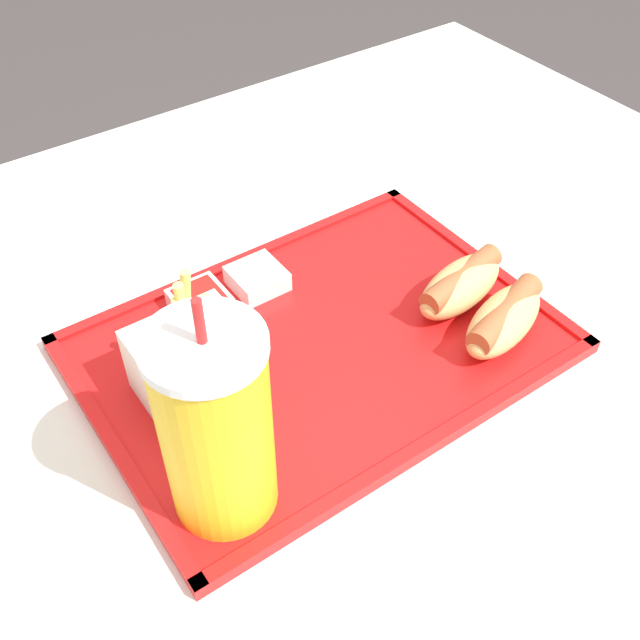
% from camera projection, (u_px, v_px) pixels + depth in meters
% --- Properties ---
extents(dining_table, '(1.35, 0.97, 0.73)m').
position_uv_depth(dining_table, '(284.00, 552.00, 0.97)').
color(dining_table, beige).
rests_on(dining_table, ground_plane).
extents(food_tray, '(0.43, 0.31, 0.01)m').
position_uv_depth(food_tray, '(320.00, 346.00, 0.72)').
color(food_tray, red).
rests_on(food_tray, dining_table).
extents(soda_cup, '(0.08, 0.08, 0.21)m').
position_uv_depth(soda_cup, '(216.00, 427.00, 0.53)').
color(soda_cup, gold).
rests_on(soda_cup, food_tray).
extents(hot_dog_far, '(0.12, 0.08, 0.04)m').
position_uv_depth(hot_dog_far, '(504.00, 319.00, 0.70)').
color(hot_dog_far, tan).
rests_on(hot_dog_far, food_tray).
extents(hot_dog_near, '(0.12, 0.07, 0.04)m').
position_uv_depth(hot_dog_near, '(461.00, 284.00, 0.74)').
color(hot_dog_near, tan).
rests_on(hot_dog_near, food_tray).
extents(fries_carton, '(0.09, 0.08, 0.11)m').
position_uv_depth(fries_carton, '(189.00, 358.00, 0.65)').
color(fries_carton, silver).
rests_on(fries_carton, food_tray).
extents(sauce_cup_mayo, '(0.05, 0.05, 0.02)m').
position_uv_depth(sauce_cup_mayo, '(257.00, 278.00, 0.76)').
color(sauce_cup_mayo, silver).
rests_on(sauce_cup_mayo, food_tray).
extents(sauce_cup_ketchup, '(0.05, 0.05, 0.02)m').
position_uv_depth(sauce_cup_ketchup, '(200.00, 301.00, 0.74)').
color(sauce_cup_ketchup, silver).
rests_on(sauce_cup_ketchup, food_tray).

